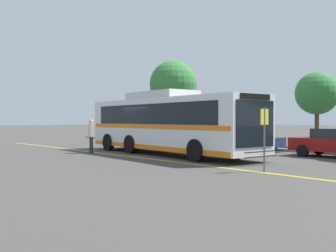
% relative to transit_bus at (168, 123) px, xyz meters
% --- Properties ---
extents(ground_plane, '(220.00, 220.00, 0.00)m').
position_rel_transit_bus_xyz_m(ground_plane, '(-1.25, -0.19, -1.69)').
color(ground_plane, '#423F3D').
extents(lane_strip_0, '(31.79, 0.20, 0.01)m').
position_rel_transit_bus_xyz_m(lane_strip_0, '(0.02, -2.20, -1.69)').
color(lane_strip_0, gold).
rests_on(lane_strip_0, ground_plane).
extents(curb_strip, '(39.79, 0.36, 0.15)m').
position_rel_transit_bus_xyz_m(curb_strip, '(0.02, 6.50, -1.61)').
color(curb_strip, '#99999E').
rests_on(curb_strip, ground_plane).
extents(transit_bus, '(12.24, 3.42, 3.35)m').
position_rel_transit_bus_xyz_m(transit_bus, '(0.00, 0.00, 0.00)').
color(transit_bus, silver).
rests_on(transit_bus, ground_plane).
extents(parked_car_0, '(4.85, 1.90, 1.48)m').
position_rel_transit_bus_xyz_m(parked_car_0, '(-10.90, 5.20, -0.94)').
color(parked_car_0, '#4C3823').
rests_on(parked_car_0, ground_plane).
extents(parked_car_1, '(4.02, 2.13, 1.47)m').
position_rel_transit_bus_xyz_m(parked_car_1, '(-5.81, 5.18, -0.94)').
color(parked_car_1, olive).
rests_on(parked_car_1, ground_plane).
extents(parked_car_2, '(4.70, 1.88, 1.32)m').
position_rel_transit_bus_xyz_m(parked_car_2, '(0.91, 5.25, -1.01)').
color(parked_car_2, navy).
rests_on(parked_car_2, ground_plane).
extents(parked_car_3, '(4.30, 2.00, 1.41)m').
position_rel_transit_bus_xyz_m(parked_car_3, '(6.67, 5.09, -0.97)').
color(parked_car_3, maroon).
rests_on(parked_car_3, ground_plane).
extents(pedestrian_0, '(0.45, 0.30, 1.86)m').
position_rel_transit_bus_xyz_m(pedestrian_0, '(-3.39, -2.63, -0.62)').
color(pedestrian_0, '#2D2D33').
rests_on(pedestrian_0, ground_plane).
extents(bus_stop_sign, '(0.07, 0.40, 2.27)m').
position_rel_transit_bus_xyz_m(bus_stop_sign, '(7.44, -1.98, -0.25)').
color(bus_stop_sign, '#59595E').
rests_on(bus_stop_sign, ground_plane).
extents(tree_0, '(2.84, 2.84, 5.02)m').
position_rel_transit_bus_xyz_m(tree_0, '(2.52, 10.95, 1.89)').
color(tree_0, '#513823').
rests_on(tree_0, ground_plane).
extents(tree_2, '(4.16, 4.16, 7.02)m').
position_rel_transit_bus_xyz_m(tree_2, '(-9.98, 9.36, 3.24)').
color(tree_2, '#513823').
rests_on(tree_2, ground_plane).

